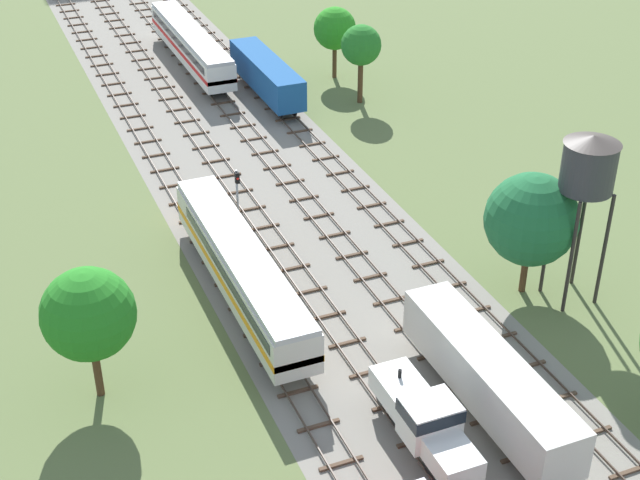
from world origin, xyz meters
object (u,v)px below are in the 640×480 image
(diesel_railcar_far_left_midfar, at_px, (241,267))
(water_tower, at_px, (589,167))
(signal_post_nearest, at_px, (238,197))
(passenger_coach_centre_left_farther, at_px, (191,43))
(shunter_loco_left_near, at_px, (425,419))
(freight_boxcar_centre_left_mid, at_px, (488,377))
(freight_boxcar_centre_far, at_px, (266,74))

(diesel_railcar_far_left_midfar, bearing_deg, water_tower, -21.08)
(signal_post_nearest, bearing_deg, passenger_coach_centre_left_farther, 79.70)
(diesel_railcar_far_left_midfar, bearing_deg, passenger_coach_centre_left_farther, 78.60)
(diesel_railcar_far_left_midfar, distance_m, water_tower, 21.95)
(passenger_coach_centre_left_farther, bearing_deg, shunter_loco_left_near, -94.19)
(freight_boxcar_centre_left_mid, distance_m, water_tower, 14.85)
(passenger_coach_centre_left_farther, distance_m, water_tower, 52.21)
(freight_boxcar_centre_left_mid, distance_m, passenger_coach_centre_left_farther, 58.18)
(shunter_loco_left_near, xyz_separation_m, freight_boxcar_centre_far, (8.70, 48.24, 0.44))
(freight_boxcar_centre_left_mid, bearing_deg, water_tower, 34.91)
(freight_boxcar_centre_far, height_order, passenger_coach_centre_left_farther, passenger_coach_centre_left_farther)
(passenger_coach_centre_left_farther, bearing_deg, water_tower, -77.95)
(diesel_railcar_far_left_midfar, relative_size, passenger_coach_centre_left_farther, 0.93)
(freight_boxcar_centre_far, bearing_deg, signal_post_nearest, -113.73)
(shunter_loco_left_near, relative_size, freight_boxcar_centre_far, 0.60)
(diesel_railcar_far_left_midfar, bearing_deg, signal_post_nearest, 73.32)
(freight_boxcar_centre_left_mid, relative_size, passenger_coach_centre_left_farther, 0.64)
(signal_post_nearest, bearing_deg, diesel_railcar_far_left_midfar, -106.68)
(shunter_loco_left_near, bearing_deg, signal_post_nearest, 95.28)
(passenger_coach_centre_left_farther, height_order, signal_post_nearest, signal_post_nearest)
(water_tower, bearing_deg, signal_post_nearest, 139.56)
(freight_boxcar_centre_far, relative_size, signal_post_nearest, 2.51)
(freight_boxcar_centre_left_mid, bearing_deg, passenger_coach_centre_left_farther, 90.01)
(passenger_coach_centre_left_farther, bearing_deg, freight_boxcar_centre_left_mid, -89.99)
(freight_boxcar_centre_left_mid, height_order, passenger_coach_centre_left_farther, passenger_coach_centre_left_farther)
(freight_boxcar_centre_far, distance_m, signal_post_nearest, 27.04)
(diesel_railcar_far_left_midfar, height_order, signal_post_nearest, signal_post_nearest)
(diesel_railcar_far_left_midfar, xyz_separation_m, passenger_coach_centre_left_farther, (8.69, 43.12, 0.02))
(shunter_loco_left_near, bearing_deg, water_tower, 29.94)
(shunter_loco_left_near, bearing_deg, passenger_coach_centre_left_farther, 85.81)
(water_tower, bearing_deg, freight_boxcar_centre_left_mid, -145.09)
(shunter_loco_left_near, distance_m, diesel_railcar_far_left_midfar, 16.83)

